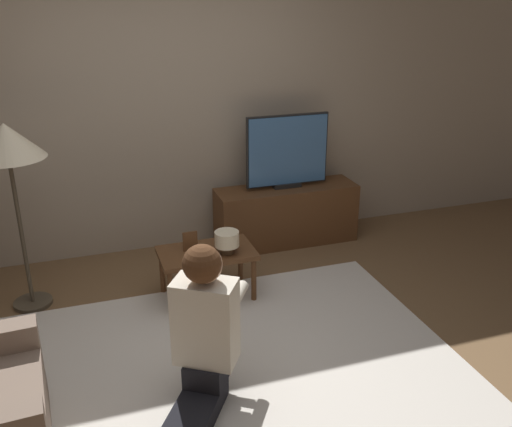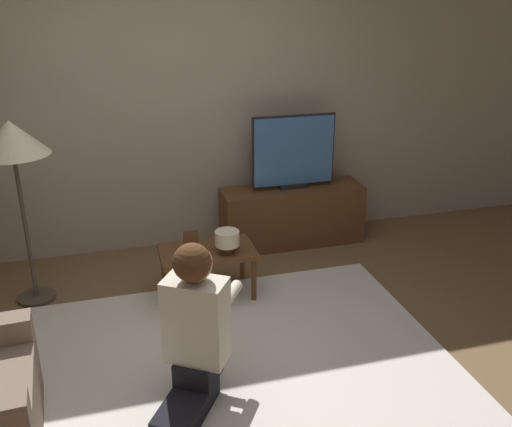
{
  "view_description": "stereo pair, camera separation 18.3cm",
  "coord_description": "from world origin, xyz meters",
  "px_view_note": "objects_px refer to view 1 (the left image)",
  "views": [
    {
      "loc": [
        -0.76,
        -2.88,
        2.23
      ],
      "look_at": [
        0.44,
        0.68,
        0.72
      ],
      "focal_mm": 40.0,
      "sensor_mm": 36.0,
      "label": 1
    },
    {
      "loc": [
        -0.58,
        -2.93,
        2.23
      ],
      "look_at": [
        0.44,
        0.68,
        0.72
      ],
      "focal_mm": 40.0,
      "sensor_mm": 36.0,
      "label": 2
    }
  ],
  "objects_px": {
    "floor_lamp": "(7,149)",
    "person_kneeling": "(204,326)",
    "coffee_table": "(207,257)",
    "table_lamp": "(227,240)",
    "tv": "(287,151)"
  },
  "relations": [
    {
      "from": "floor_lamp",
      "to": "person_kneeling",
      "type": "distance_m",
      "value": 1.88
    },
    {
      "from": "person_kneeling",
      "to": "table_lamp",
      "type": "relative_size",
      "value": 5.38
    },
    {
      "from": "person_kneeling",
      "to": "table_lamp",
      "type": "distance_m",
      "value": 1.14
    },
    {
      "from": "floor_lamp",
      "to": "table_lamp",
      "type": "relative_size",
      "value": 7.67
    },
    {
      "from": "coffee_table",
      "to": "floor_lamp",
      "type": "distance_m",
      "value": 1.57
    },
    {
      "from": "tv",
      "to": "table_lamp",
      "type": "relative_size",
      "value": 4.18
    },
    {
      "from": "table_lamp",
      "to": "tv",
      "type": "bearing_deg",
      "value": 46.6
    },
    {
      "from": "tv",
      "to": "person_kneeling",
      "type": "distance_m",
      "value": 2.29
    },
    {
      "from": "coffee_table",
      "to": "person_kneeling",
      "type": "relative_size",
      "value": 0.73
    },
    {
      "from": "tv",
      "to": "coffee_table",
      "type": "bearing_deg",
      "value": -140.83
    },
    {
      "from": "person_kneeling",
      "to": "table_lamp",
      "type": "bearing_deg",
      "value": -79.13
    },
    {
      "from": "coffee_table",
      "to": "table_lamp",
      "type": "bearing_deg",
      "value": -31.65
    },
    {
      "from": "table_lamp",
      "to": "floor_lamp",
      "type": "bearing_deg",
      "value": 164.35
    },
    {
      "from": "floor_lamp",
      "to": "table_lamp",
      "type": "distance_m",
      "value": 1.62
    },
    {
      "from": "tv",
      "to": "person_kneeling",
      "type": "relative_size",
      "value": 0.78
    }
  ]
}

